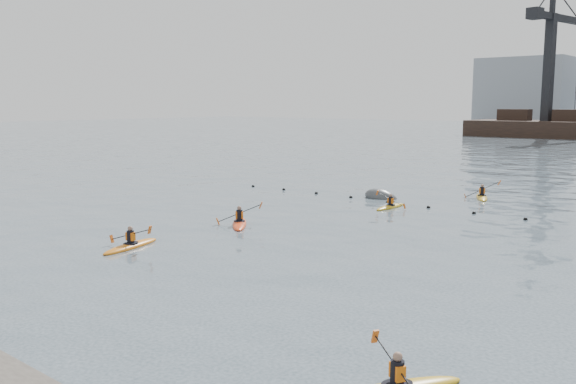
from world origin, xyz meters
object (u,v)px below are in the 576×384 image
at_px(kayaker_0, 131,245).
at_px(kayaker_2, 239,223).
at_px(mooring_buoy, 381,198).
at_px(kayaker_3, 391,206).
at_px(kayaker_5, 482,196).

xyz_separation_m(kayaker_0, kayaker_2, (0.12, 6.88, 0.00)).
relative_size(kayaker_2, mooring_buoy, 1.32).
height_order(kayaker_0, kayaker_3, kayaker_0).
xyz_separation_m(kayaker_3, mooring_buoy, (-2.48, 3.01, -0.09)).
relative_size(kayaker_2, kayaker_3, 1.01).
xyz_separation_m(kayaker_2, mooring_buoy, (1.01, 12.89, -0.11)).
bearing_deg(kayaker_5, kayaker_0, -131.12).
height_order(kayaker_0, mooring_buoy, kayaker_0).
height_order(kayaker_2, kayaker_5, kayaker_5).
height_order(kayaker_2, mooring_buoy, kayaker_2).
distance_m(kayaker_0, mooring_buoy, 19.80).
bearing_deg(kayaker_2, kayaker_0, -133.86).
distance_m(kayaker_3, kayaker_5, 7.96).
bearing_deg(kayaker_3, kayaker_2, -108.30).
height_order(kayaker_5, mooring_buoy, kayaker_5).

